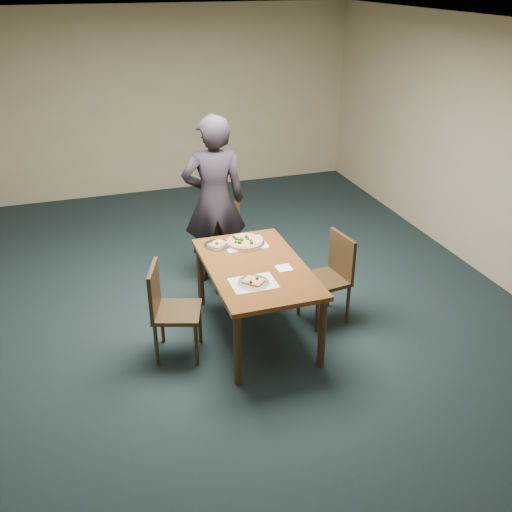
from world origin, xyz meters
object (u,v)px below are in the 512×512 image
object	(u,v)px
pizza_pan	(245,242)
slice_plate_far	(218,244)
chair_left	(168,306)
diner	(214,201)
slice_plate_near	(253,282)
dining_table	(256,274)
chair_right	(331,273)
chair_far	(225,240)

from	to	relation	value
pizza_pan	slice_plate_far	bearing A→B (deg)	171.00
chair_left	diner	size ratio (longest dim) A/B	0.48
diner	slice_plate_near	size ratio (longest dim) A/B	6.82
chair_left	dining_table	bearing A→B (deg)	-67.04
chair_left	pizza_pan	world-z (taller)	chair_left
chair_right	pizza_pan	world-z (taller)	chair_right
pizza_pan	chair_far	bearing A→B (deg)	93.62
slice_plate_near	slice_plate_far	distance (m)	0.85
pizza_pan	slice_plate_far	size ratio (longest dim) A/B	1.43
diner	pizza_pan	bearing A→B (deg)	105.33
dining_table	slice_plate_near	xyz separation A→B (m)	(-0.13, -0.31, 0.11)
chair_right	slice_plate_far	size ratio (longest dim) A/B	3.25
chair_right	slice_plate_far	world-z (taller)	chair_right
diner	slice_plate_near	xyz separation A→B (m)	(-0.04, -1.54, -0.19)
chair_far	chair_left	bearing A→B (deg)	-127.32
chair_right	pizza_pan	size ratio (longest dim) A/B	2.28
diner	slice_plate_far	xyz separation A→B (m)	(-0.15, -0.70, -0.19)
slice_plate_near	diner	bearing A→B (deg)	88.39
pizza_pan	slice_plate_near	xyz separation A→B (m)	(-0.16, -0.80, -0.01)
dining_table	chair_left	size ratio (longest dim) A/B	1.65
slice_plate_near	slice_plate_far	size ratio (longest dim) A/B	1.00
slice_plate_far	chair_far	bearing A→B (deg)	68.50
dining_table	chair_right	size ratio (longest dim) A/B	1.65
slice_plate_near	pizza_pan	bearing A→B (deg)	78.43
pizza_pan	slice_plate_far	distance (m)	0.27
dining_table	slice_plate_far	xyz separation A→B (m)	(-0.23, 0.53, 0.10)
dining_table	chair_left	world-z (taller)	chair_left
slice_plate_far	diner	bearing A→B (deg)	77.98
chair_left	slice_plate_near	bearing A→B (deg)	-89.80
chair_right	slice_plate_far	bearing A→B (deg)	-122.94
chair_far	slice_plate_far	world-z (taller)	chair_far
chair_far	chair_left	distance (m)	1.46
diner	slice_plate_far	bearing A→B (deg)	84.10
dining_table	diner	world-z (taller)	diner
dining_table	chair_far	xyz separation A→B (m)	(-0.00, 1.11, -0.14)
diner	chair_left	bearing A→B (deg)	65.25
chair_right	slice_plate_far	xyz separation A→B (m)	(-1.04, 0.49, 0.25)
chair_left	slice_plate_far	size ratio (longest dim) A/B	3.25
diner	slice_plate_far	world-z (taller)	diner
chair_left	chair_far	bearing A→B (deg)	-17.96
chair_right	slice_plate_near	bearing A→B (deg)	-77.11
slice_plate_near	slice_plate_far	world-z (taller)	slice_plate_near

